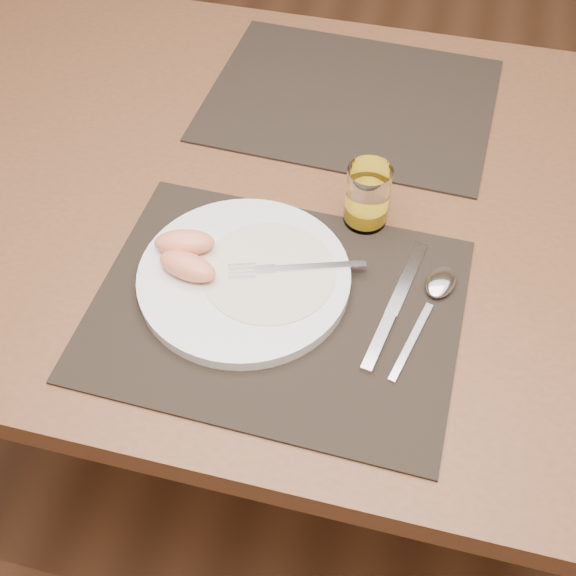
% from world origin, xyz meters
% --- Properties ---
extents(ground, '(5.00, 5.00, 0.00)m').
position_xyz_m(ground, '(0.00, 0.00, 0.00)').
color(ground, '#56321D').
rests_on(ground, ground).
extents(table, '(1.40, 0.90, 0.75)m').
position_xyz_m(table, '(0.00, 0.00, 0.67)').
color(table, brown).
rests_on(table, ground).
extents(placemat_near, '(0.46, 0.36, 0.00)m').
position_xyz_m(placemat_near, '(-0.00, -0.22, 0.75)').
color(placemat_near, black).
rests_on(placemat_near, table).
extents(placemat_far, '(0.46, 0.37, 0.00)m').
position_xyz_m(placemat_far, '(0.01, 0.22, 0.75)').
color(placemat_far, black).
rests_on(placemat_far, table).
extents(plate, '(0.27, 0.27, 0.02)m').
position_xyz_m(plate, '(-0.05, -0.19, 0.76)').
color(plate, white).
rests_on(plate, placemat_near).
extents(plate_dressing, '(0.17, 0.17, 0.00)m').
position_xyz_m(plate_dressing, '(-0.02, -0.18, 0.77)').
color(plate_dressing, white).
rests_on(plate_dressing, plate).
extents(fork, '(0.17, 0.07, 0.00)m').
position_xyz_m(fork, '(-0.00, -0.17, 0.77)').
color(fork, silver).
rests_on(fork, plate).
extents(knife, '(0.05, 0.22, 0.01)m').
position_xyz_m(knife, '(0.14, -0.20, 0.76)').
color(knife, silver).
rests_on(knife, placemat_near).
extents(spoon, '(0.07, 0.19, 0.01)m').
position_xyz_m(spoon, '(0.19, -0.15, 0.76)').
color(spoon, silver).
rests_on(spoon, placemat_near).
extents(juice_glass, '(0.06, 0.06, 0.09)m').
position_xyz_m(juice_glass, '(0.08, -0.04, 0.79)').
color(juice_glass, white).
rests_on(juice_glass, placemat_near).
extents(grapefruit_wedges, '(0.10, 0.09, 0.03)m').
position_xyz_m(grapefruit_wedges, '(-0.13, -0.19, 0.79)').
color(grapefruit_wedges, '#F79065').
rests_on(grapefruit_wedges, plate).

